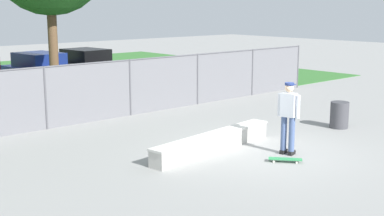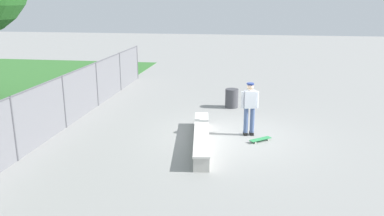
{
  "view_description": "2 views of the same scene",
  "coord_description": "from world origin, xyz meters",
  "px_view_note": "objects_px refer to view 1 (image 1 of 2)",
  "views": [
    {
      "loc": [
        -10.17,
        -8.51,
        3.72
      ],
      "look_at": [
        -1.54,
        1.17,
        1.17
      ],
      "focal_mm": 48.97,
      "sensor_mm": 36.0,
      "label": 1
    },
    {
      "loc": [
        -12.91,
        -0.55,
        4.55
      ],
      "look_at": [
        -0.67,
        1.31,
        1.12
      ],
      "focal_mm": 36.97,
      "sensor_mm": 36.0,
      "label": 2
    }
  ],
  "objects_px": {
    "skateboarder": "(288,115)",
    "car_blue": "(41,71)",
    "car_black": "(87,66)",
    "concrete_ledge": "(213,142)",
    "skateboard": "(285,159)",
    "trash_bin": "(339,115)"
  },
  "relations": [
    {
      "from": "concrete_ledge",
      "to": "car_black",
      "type": "bearing_deg",
      "value": 73.31
    },
    {
      "from": "car_blue",
      "to": "car_black",
      "type": "relative_size",
      "value": 1.0
    },
    {
      "from": "concrete_ledge",
      "to": "car_blue",
      "type": "height_order",
      "value": "car_blue"
    },
    {
      "from": "skateboarder",
      "to": "concrete_ledge",
      "type": "bearing_deg",
      "value": 127.93
    },
    {
      "from": "concrete_ledge",
      "to": "car_blue",
      "type": "relative_size",
      "value": 1.0
    },
    {
      "from": "concrete_ledge",
      "to": "car_black",
      "type": "relative_size",
      "value": 1.0
    },
    {
      "from": "car_blue",
      "to": "car_black",
      "type": "height_order",
      "value": "same"
    },
    {
      "from": "skateboarder",
      "to": "car_blue",
      "type": "height_order",
      "value": "skateboarder"
    },
    {
      "from": "trash_bin",
      "to": "skateboard",
      "type": "bearing_deg",
      "value": -164.02
    },
    {
      "from": "skateboarder",
      "to": "car_black",
      "type": "distance_m",
      "value": 14.49
    },
    {
      "from": "skateboarder",
      "to": "skateboard",
      "type": "height_order",
      "value": "skateboarder"
    },
    {
      "from": "concrete_ledge",
      "to": "car_black",
      "type": "height_order",
      "value": "car_black"
    },
    {
      "from": "skateboard",
      "to": "car_blue",
      "type": "xyz_separation_m",
      "value": [
        0.64,
        14.24,
        0.77
      ]
    },
    {
      "from": "skateboard",
      "to": "car_black",
      "type": "relative_size",
      "value": 0.17
    },
    {
      "from": "concrete_ledge",
      "to": "car_black",
      "type": "xyz_separation_m",
      "value": [
        3.82,
        12.75,
        0.61
      ]
    },
    {
      "from": "car_black",
      "to": "trash_bin",
      "type": "bearing_deg",
      "value": -86.22
    },
    {
      "from": "skateboarder",
      "to": "car_blue",
      "type": "bearing_deg",
      "value": 89.75
    },
    {
      "from": "concrete_ledge",
      "to": "trash_bin",
      "type": "relative_size",
      "value": 5.36
    },
    {
      "from": "skateboard",
      "to": "car_black",
      "type": "bearing_deg",
      "value": 77.53
    },
    {
      "from": "skateboard",
      "to": "concrete_ledge",
      "type": "bearing_deg",
      "value": 107.21
    },
    {
      "from": "skateboarder",
      "to": "trash_bin",
      "type": "distance_m",
      "value": 3.69
    },
    {
      "from": "car_blue",
      "to": "concrete_ledge",
      "type": "bearing_deg",
      "value": -95.66
    }
  ]
}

